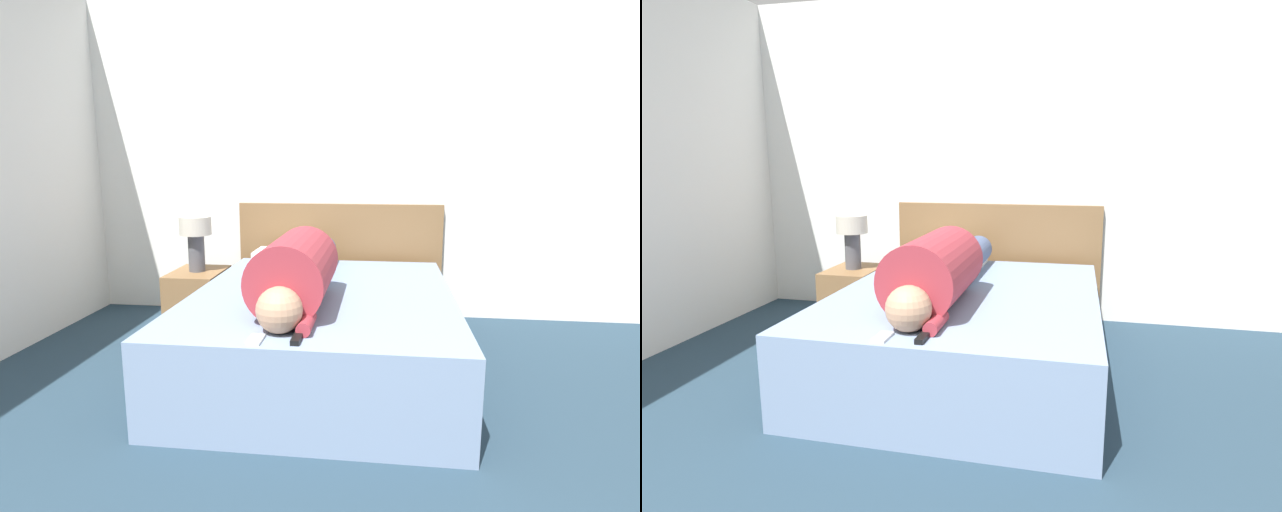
% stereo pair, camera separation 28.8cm
% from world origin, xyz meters
% --- Properties ---
extents(wall_back, '(5.89, 0.06, 2.60)m').
position_xyz_m(wall_back, '(0.00, 3.61, 1.30)').
color(wall_back, white).
rests_on(wall_back, ground_plane).
extents(bed, '(1.56, 1.98, 0.50)m').
position_xyz_m(bed, '(-0.24, 2.41, 0.25)').
color(bed, '#7589A8').
rests_on(bed, ground_plane).
extents(headboard, '(1.68, 0.04, 0.94)m').
position_xyz_m(headboard, '(-0.24, 3.54, 0.47)').
color(headboard, brown).
rests_on(headboard, ground_plane).
extents(nightstand, '(0.37, 0.50, 0.48)m').
position_xyz_m(nightstand, '(-1.25, 2.95, 0.24)').
color(nightstand, brown).
rests_on(nightstand, ground_plane).
extents(table_lamp, '(0.23, 0.23, 0.41)m').
position_xyz_m(table_lamp, '(-1.25, 2.95, 0.75)').
color(table_lamp, '#4C4C51').
rests_on(table_lamp, nightstand).
extents(person_lying, '(0.40, 1.83, 0.40)m').
position_xyz_m(person_lying, '(-0.35, 2.23, 0.67)').
color(person_lying, tan).
rests_on(person_lying, bed).
extents(pillow_near_headboard, '(0.58, 0.33, 0.11)m').
position_xyz_m(pillow_near_headboard, '(-0.57, 3.20, 0.55)').
color(pillow_near_headboard, white).
rests_on(pillow_near_headboard, bed).
extents(tv_remote, '(0.04, 0.15, 0.02)m').
position_xyz_m(tv_remote, '(-0.25, 1.54, 0.51)').
color(tv_remote, black).
rests_on(tv_remote, bed).
extents(cell_phone, '(0.06, 0.13, 0.01)m').
position_xyz_m(cell_phone, '(-0.44, 1.51, 0.50)').
color(cell_phone, '#B2B7BC').
rests_on(cell_phone, bed).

